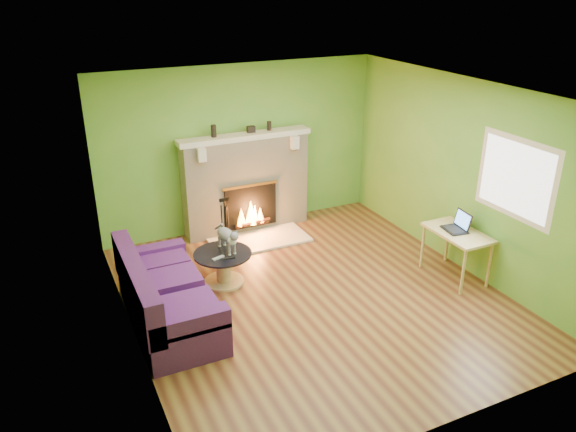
# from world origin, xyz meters

# --- Properties ---
(floor) EXTENTS (5.00, 5.00, 0.00)m
(floor) POSITION_xyz_m (0.00, 0.00, 0.00)
(floor) COLOR #562A18
(floor) RESTS_ON ground
(ceiling) EXTENTS (5.00, 5.00, 0.00)m
(ceiling) POSITION_xyz_m (0.00, 0.00, 2.60)
(ceiling) COLOR white
(ceiling) RESTS_ON wall_back
(wall_back) EXTENTS (5.00, 0.00, 5.00)m
(wall_back) POSITION_xyz_m (0.00, 2.50, 1.30)
(wall_back) COLOR #4D8F2F
(wall_back) RESTS_ON floor
(wall_front) EXTENTS (5.00, 0.00, 5.00)m
(wall_front) POSITION_xyz_m (0.00, -2.50, 1.30)
(wall_front) COLOR #4D8F2F
(wall_front) RESTS_ON floor
(wall_left) EXTENTS (0.00, 5.00, 5.00)m
(wall_left) POSITION_xyz_m (-2.25, 0.00, 1.30)
(wall_left) COLOR #4D8F2F
(wall_left) RESTS_ON floor
(wall_right) EXTENTS (0.00, 5.00, 5.00)m
(wall_right) POSITION_xyz_m (2.25, 0.00, 1.30)
(wall_right) COLOR #4D8F2F
(wall_right) RESTS_ON floor
(window_frame) EXTENTS (0.00, 1.20, 1.20)m
(window_frame) POSITION_xyz_m (2.24, -0.90, 1.55)
(window_frame) COLOR silver
(window_frame) RESTS_ON wall_right
(window_pane) EXTENTS (0.00, 1.06, 1.06)m
(window_pane) POSITION_xyz_m (2.23, -0.90, 1.55)
(window_pane) COLOR white
(window_pane) RESTS_ON wall_right
(fireplace) EXTENTS (2.10, 0.46, 1.58)m
(fireplace) POSITION_xyz_m (0.00, 2.32, 0.77)
(fireplace) COLOR beige
(fireplace) RESTS_ON floor
(hearth) EXTENTS (1.50, 0.75, 0.03)m
(hearth) POSITION_xyz_m (0.00, 1.80, 0.01)
(hearth) COLOR beige
(hearth) RESTS_ON floor
(mantel) EXTENTS (2.10, 0.28, 0.08)m
(mantel) POSITION_xyz_m (0.00, 2.30, 1.54)
(mantel) COLOR beige
(mantel) RESTS_ON fireplace
(sofa) EXTENTS (0.88, 1.92, 0.86)m
(sofa) POSITION_xyz_m (-1.86, 0.23, 0.33)
(sofa) COLOR #451758
(sofa) RESTS_ON floor
(coffee_table) EXTENTS (0.77, 0.77, 0.44)m
(coffee_table) POSITION_xyz_m (-0.93, 0.83, 0.25)
(coffee_table) COLOR #D9BD75
(coffee_table) RESTS_ON floor
(desk) EXTENTS (0.53, 0.91, 0.68)m
(desk) POSITION_xyz_m (1.95, -0.37, 0.59)
(desk) COLOR #D9BD75
(desk) RESTS_ON floor
(cat) EXTENTS (0.29, 0.61, 0.37)m
(cat) POSITION_xyz_m (-0.85, 0.88, 0.62)
(cat) COLOR slate
(cat) RESTS_ON coffee_table
(remote_silver) EXTENTS (0.18, 0.09, 0.02)m
(remote_silver) POSITION_xyz_m (-1.03, 0.71, 0.44)
(remote_silver) COLOR #99999C
(remote_silver) RESTS_ON coffee_table
(remote_black) EXTENTS (0.16, 0.05, 0.02)m
(remote_black) POSITION_xyz_m (-0.91, 0.65, 0.44)
(remote_black) COLOR black
(remote_black) RESTS_ON coffee_table
(laptop) EXTENTS (0.33, 0.37, 0.25)m
(laptop) POSITION_xyz_m (1.93, -0.32, 0.80)
(laptop) COLOR black
(laptop) RESTS_ON desk
(fire_tools) EXTENTS (0.19, 0.19, 0.71)m
(fire_tools) POSITION_xyz_m (-0.49, 1.95, 0.38)
(fire_tools) COLOR black
(fire_tools) RESTS_ON hearth
(mantel_vase_left) EXTENTS (0.08, 0.08, 0.18)m
(mantel_vase_left) POSITION_xyz_m (-0.48, 2.33, 1.67)
(mantel_vase_left) COLOR black
(mantel_vase_left) RESTS_ON mantel
(mantel_vase_right) EXTENTS (0.07, 0.07, 0.14)m
(mantel_vase_right) POSITION_xyz_m (0.42, 2.33, 1.65)
(mantel_vase_right) COLOR black
(mantel_vase_right) RESTS_ON mantel
(mantel_box) EXTENTS (0.12, 0.08, 0.10)m
(mantel_box) POSITION_xyz_m (0.11, 2.33, 1.63)
(mantel_box) COLOR black
(mantel_box) RESTS_ON mantel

